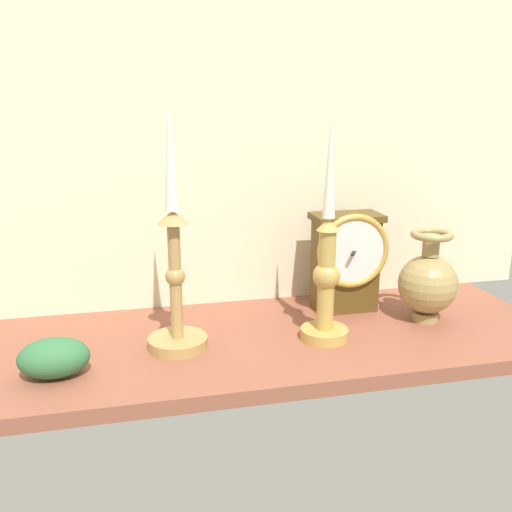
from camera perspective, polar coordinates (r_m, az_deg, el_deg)
The scene contains 7 objects.
ground_plane at distance 95.76cm, azimuth 1.08°, elevation -8.73°, with size 100.00×36.00×2.40cm, color brown.
back_wall at distance 105.51cm, azimuth -1.31°, elevation 12.46°, with size 120.00×2.00×65.00cm, color beige.
mantel_clock at distance 104.70cm, azimuth 9.24°, elevation -0.38°, with size 13.74×9.88×19.11cm.
candlestick_tall_left at distance 87.06cm, azimuth -8.29°, elevation -1.80°, with size 9.56×9.56×38.96cm.
candlestick_tall_center at distance 90.47cm, azimuth 7.24°, elevation -1.70°, with size 7.96×7.96×37.43cm.
brass_vase_bulbous at distance 103.67cm, azimuth 17.15°, elevation -2.47°, with size 10.47×10.47×16.55cm.
ivy_sprig at distance 85.67cm, azimuth -20.02°, elevation -9.78°, with size 10.10×7.07×5.75cm.
Camera 1 is at (-21.34, -84.67, 38.11)cm, focal length 39.01 mm.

